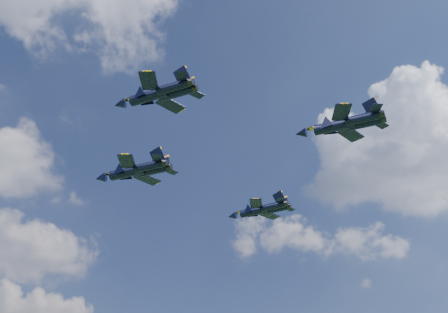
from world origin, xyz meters
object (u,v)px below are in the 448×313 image
at_px(jet_left, 147,97).
at_px(jet_right, 253,211).
at_px(jet_lead, 125,173).
at_px(jet_slot, 331,127).

bearing_deg(jet_left, jet_right, -0.73).
xyz_separation_m(jet_left, jet_right, (31.63, 24.10, -1.22)).
xyz_separation_m(jet_lead, jet_left, (-6.01, -26.47, -1.99)).
relative_size(jet_lead, jet_slot, 1.11).
height_order(jet_lead, jet_right, jet_lead).
relative_size(jet_right, jet_slot, 0.97).
height_order(jet_left, jet_slot, jet_slot).
height_order(jet_lead, jet_slot, jet_lead).
bearing_deg(jet_right, jet_slot, -130.22).
height_order(jet_lead, jet_left, jet_lead).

